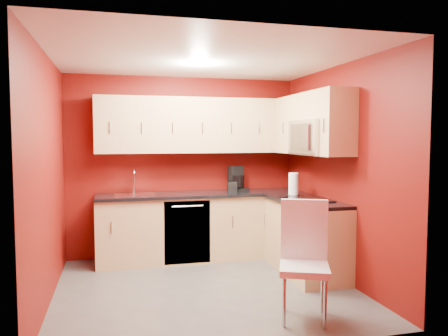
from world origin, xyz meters
name	(u,v)px	position (x,y,z in m)	size (l,w,h in m)	color
floor	(206,288)	(0.00, 0.00, 0.00)	(3.20, 3.20, 0.00)	#514E4C
ceiling	(205,58)	(0.00, 0.00, 2.50)	(3.20, 3.20, 0.00)	white
wall_back	(184,167)	(0.00, 1.50, 1.25)	(3.20, 3.20, 0.00)	#600D09
wall_front	(246,192)	(0.00, -1.50, 1.25)	(3.20, 3.20, 0.00)	#600D09
wall_left	(47,179)	(-1.60, 0.00, 1.25)	(3.00, 3.00, 0.00)	#600D09
wall_right	(339,173)	(1.60, 0.00, 1.25)	(3.00, 3.00, 0.00)	#600D09
base_cabinets_back	(202,227)	(0.20, 1.20, 0.43)	(2.80, 0.60, 0.87)	tan
base_cabinets_right	(305,238)	(1.30, 0.25, 0.43)	(0.60, 1.30, 0.87)	tan
countertop_back	(202,194)	(0.20, 1.19, 0.89)	(2.80, 0.63, 0.04)	black
countertop_right	(305,201)	(1.29, 0.23, 0.89)	(0.63, 1.27, 0.04)	black
upper_cabinets_back	(200,125)	(0.20, 1.32, 1.83)	(2.80, 0.35, 0.75)	tan
upper_cabinets_right	(310,119)	(1.42, 0.44, 1.89)	(0.35, 1.55, 0.75)	tan
microwave	(316,137)	(1.39, 0.20, 1.66)	(0.42, 0.76, 0.42)	silver
cooktop	(306,199)	(1.28, 0.20, 0.92)	(0.50, 0.55, 0.01)	black
sink	(135,192)	(-0.70, 1.20, 0.94)	(0.52, 0.42, 0.35)	silver
dishwasher_front	(187,232)	(-0.05, 0.91, 0.43)	(0.60, 0.02, 0.82)	black
downlight	(200,64)	(0.00, 0.30, 2.48)	(0.20, 0.20, 0.01)	white
coffee_maker	(239,179)	(0.75, 1.29, 1.08)	(0.21, 0.27, 0.34)	black
napkin_holder	(233,187)	(0.63, 1.15, 0.98)	(0.13, 0.13, 0.14)	black
paper_towel	(293,184)	(1.28, 0.60, 1.06)	(0.17, 0.17, 0.29)	white
dining_chair	(304,262)	(0.70, -1.02, 0.54)	(0.44, 0.46, 1.08)	silver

